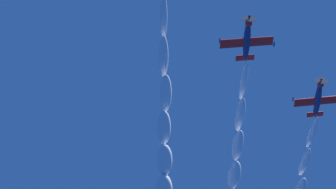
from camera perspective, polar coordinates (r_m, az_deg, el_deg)
airplane_left_wingman at (r=72.60m, az=9.82°, el=6.81°), size 7.61×8.13×2.76m
airplane_right_wingman at (r=83.27m, az=18.20°, el=-0.44°), size 7.63×8.13×3.07m
smoke_trail_lead at (r=80.96m, az=-0.41°, el=-8.94°), size 41.66×24.74×9.23m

